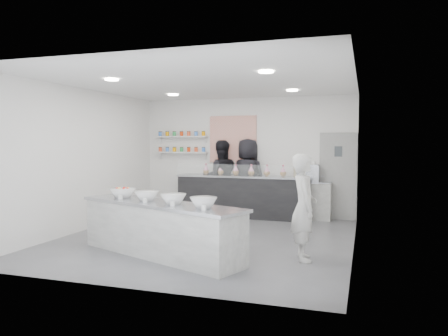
{
  "coord_description": "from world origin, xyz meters",
  "views": [
    {
      "loc": [
        2.92,
        -7.83,
        1.87
      ],
      "look_at": [
        0.25,
        0.4,
        1.36
      ],
      "focal_mm": 35.0,
      "sensor_mm": 36.0,
      "label": 1
    }
  ],
  "objects_px": {
    "back_bar": "(243,196)",
    "espresso_machine": "(308,174)",
    "espresso_ledge": "(305,200)",
    "prep_counter": "(160,229)",
    "staff_right": "(248,177)",
    "woman_prep": "(304,207)",
    "staff_left": "(221,177)"
  },
  "relations": [
    {
      "from": "prep_counter",
      "to": "espresso_machine",
      "type": "relative_size",
      "value": 6.22
    },
    {
      "from": "prep_counter",
      "to": "espresso_machine",
      "type": "height_order",
      "value": "espresso_machine"
    },
    {
      "from": "espresso_machine",
      "to": "woman_prep",
      "type": "distance_m",
      "value": 3.74
    },
    {
      "from": "espresso_ledge",
      "to": "espresso_machine",
      "type": "relative_size",
      "value": 2.37
    },
    {
      "from": "staff_left",
      "to": "staff_right",
      "type": "xyz_separation_m",
      "value": [
        0.73,
        0.0,
        0.02
      ]
    },
    {
      "from": "espresso_ledge",
      "to": "staff_left",
      "type": "relative_size",
      "value": 0.64
    },
    {
      "from": "back_bar",
      "to": "espresso_machine",
      "type": "height_order",
      "value": "espresso_machine"
    },
    {
      "from": "espresso_ledge",
      "to": "staff_right",
      "type": "relative_size",
      "value": 0.63
    },
    {
      "from": "back_bar",
      "to": "espresso_ledge",
      "type": "height_order",
      "value": "back_bar"
    },
    {
      "from": "espresso_ledge",
      "to": "back_bar",
      "type": "bearing_deg",
      "value": -173.2
    },
    {
      "from": "woman_prep",
      "to": "staff_left",
      "type": "xyz_separation_m",
      "value": [
        -2.65,
        3.78,
        0.12
      ]
    },
    {
      "from": "prep_counter",
      "to": "espresso_ledge",
      "type": "relative_size",
      "value": 2.63
    },
    {
      "from": "espresso_ledge",
      "to": "woman_prep",
      "type": "height_order",
      "value": "woman_prep"
    },
    {
      "from": "staff_left",
      "to": "espresso_ledge",
      "type": "bearing_deg",
      "value": 155.27
    },
    {
      "from": "espresso_ledge",
      "to": "staff_right",
      "type": "distance_m",
      "value": 1.56
    },
    {
      "from": "staff_right",
      "to": "back_bar",
      "type": "bearing_deg",
      "value": 94.24
    },
    {
      "from": "espresso_ledge",
      "to": "staff_right",
      "type": "height_order",
      "value": "staff_right"
    },
    {
      "from": "back_bar",
      "to": "espresso_machine",
      "type": "relative_size",
      "value": 6.47
    },
    {
      "from": "back_bar",
      "to": "woman_prep",
      "type": "height_order",
      "value": "woman_prep"
    },
    {
      "from": "back_bar",
      "to": "espresso_ledge",
      "type": "relative_size",
      "value": 2.73
    },
    {
      "from": "back_bar",
      "to": "staff_right",
      "type": "height_order",
      "value": "staff_right"
    },
    {
      "from": "staff_left",
      "to": "prep_counter",
      "type": "bearing_deg",
      "value": 71.95
    },
    {
      "from": "espresso_ledge",
      "to": "espresso_machine",
      "type": "distance_m",
      "value": 0.66
    },
    {
      "from": "back_bar",
      "to": "prep_counter",
      "type": "bearing_deg",
      "value": -93.33
    },
    {
      "from": "back_bar",
      "to": "woman_prep",
      "type": "xyz_separation_m",
      "value": [
        1.97,
        -3.53,
        0.32
      ]
    },
    {
      "from": "espresso_machine",
      "to": "staff_right",
      "type": "height_order",
      "value": "staff_right"
    },
    {
      "from": "staff_left",
      "to": "back_bar",
      "type": "bearing_deg",
      "value": 136.91
    },
    {
      "from": "prep_counter",
      "to": "woman_prep",
      "type": "bearing_deg",
      "value": 33.22
    },
    {
      "from": "back_bar",
      "to": "staff_left",
      "type": "height_order",
      "value": "staff_left"
    },
    {
      "from": "woman_prep",
      "to": "staff_right",
      "type": "bearing_deg",
      "value": 9.91
    },
    {
      "from": "prep_counter",
      "to": "espresso_ledge",
      "type": "height_order",
      "value": "espresso_ledge"
    },
    {
      "from": "prep_counter",
      "to": "staff_left",
      "type": "relative_size",
      "value": 1.69
    }
  ]
}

